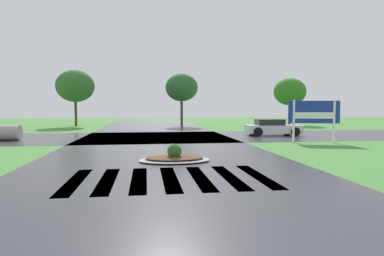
{
  "coord_description": "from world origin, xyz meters",
  "views": [
    {
      "loc": [
        -0.69,
        -4.54,
        2.12
      ],
      "look_at": [
        1.43,
        10.63,
        1.14
      ],
      "focal_mm": 31.01,
      "sensor_mm": 36.0,
      "label": 1
    }
  ],
  "objects_px": {
    "median_island": "(174,158)",
    "traffic_cone": "(172,152)",
    "estate_billboard": "(314,114)",
    "car_blue_compact": "(272,128)"
  },
  "relations": [
    {
      "from": "car_blue_compact",
      "to": "median_island",
      "type": "bearing_deg",
      "value": -121.93
    },
    {
      "from": "median_island",
      "to": "car_blue_compact",
      "type": "relative_size",
      "value": 0.67
    },
    {
      "from": "estate_billboard",
      "to": "car_blue_compact",
      "type": "bearing_deg",
      "value": -67.96
    },
    {
      "from": "median_island",
      "to": "traffic_cone",
      "type": "bearing_deg",
      "value": 109.42
    },
    {
      "from": "estate_billboard",
      "to": "traffic_cone",
      "type": "distance_m",
      "value": 10.43
    },
    {
      "from": "median_island",
      "to": "traffic_cone",
      "type": "relative_size",
      "value": 3.83
    },
    {
      "from": "estate_billboard",
      "to": "median_island",
      "type": "relative_size",
      "value": 1.02
    },
    {
      "from": "car_blue_compact",
      "to": "traffic_cone",
      "type": "height_order",
      "value": "car_blue_compact"
    },
    {
      "from": "estate_billboard",
      "to": "car_blue_compact",
      "type": "relative_size",
      "value": 0.68
    },
    {
      "from": "median_island",
      "to": "traffic_cone",
      "type": "distance_m",
      "value": 0.32
    }
  ]
}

